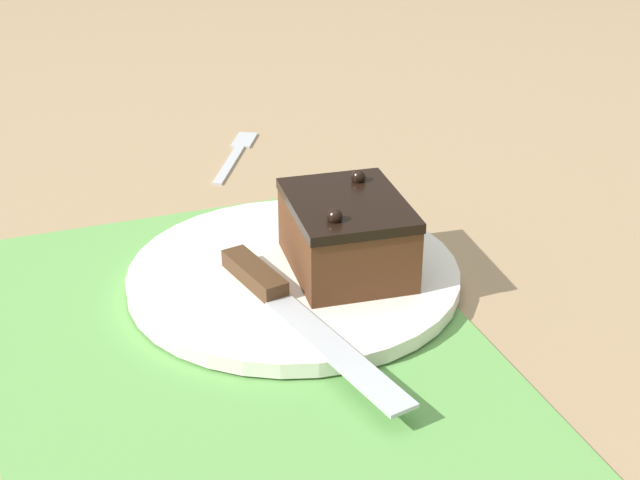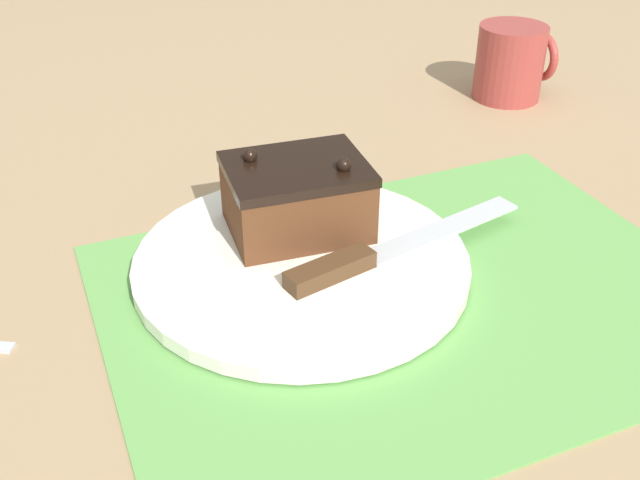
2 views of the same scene
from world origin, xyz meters
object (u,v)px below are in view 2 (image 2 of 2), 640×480
(coffee_mug, at_px, (511,62))
(chocolate_cake, at_px, (297,197))
(cake_plate, at_px, (301,262))
(serving_knife, at_px, (371,255))

(coffee_mug, bearing_deg, chocolate_cake, -149.62)
(chocolate_cake, xyz_separation_m, coffee_mug, (0.36, 0.21, -0.00))
(chocolate_cake, height_order, coffee_mug, coffee_mug)
(cake_plate, bearing_deg, coffee_mug, 34.02)
(chocolate_cake, bearing_deg, cake_plate, -107.41)
(chocolate_cake, relative_size, coffee_mug, 1.32)
(serving_knife, height_order, coffee_mug, coffee_mug)
(cake_plate, relative_size, serving_knife, 1.16)
(cake_plate, relative_size, chocolate_cake, 2.23)
(serving_knife, bearing_deg, coffee_mug, 118.41)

